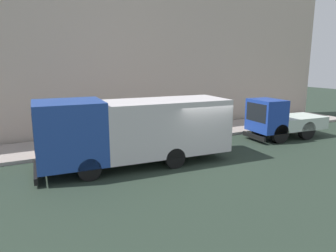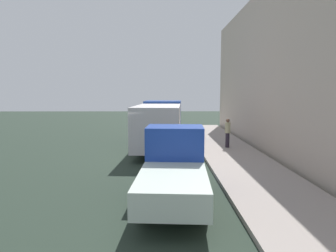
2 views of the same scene
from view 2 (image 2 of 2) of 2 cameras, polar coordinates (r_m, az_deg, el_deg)
name	(u,v)px [view 2 (image 2 of 2)]	position (r m, az deg, el deg)	size (l,w,h in m)	color
ground	(146,159)	(15.98, -4.06, -6.17)	(80.00, 80.00, 0.00)	#253228
sidewalk	(235,157)	(16.37, 12.50, -5.72)	(3.30, 30.00, 0.16)	#A0948D
building_facade	(280,67)	(16.70, 20.21, 10.29)	(0.50, 30.00, 9.44)	#BFAC9C
large_utility_truck	(160,123)	(18.45, -1.47, 0.49)	(2.94, 8.23, 2.87)	#21439A
small_flatbed_truck	(174,169)	(9.59, 1.13, -7.97)	(2.20, 4.76, 2.30)	#1C3DA3
pedestrian_walking	(228,132)	(18.57, 11.08, -1.10)	(0.35, 0.35, 1.73)	#27202D
traffic_cone_orange	(197,133)	(22.14, 5.49, -1.39)	(0.46, 0.46, 0.66)	orange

